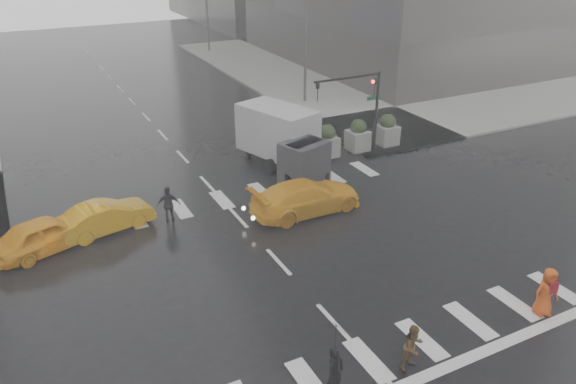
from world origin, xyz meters
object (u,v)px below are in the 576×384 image
pedestrian_brown (413,347)px  taxi_mid (106,217)px  box_truck (284,139)px  taxi_front (46,234)px  traffic_signal_pole (362,97)px  pedestrian_orange (547,292)px

pedestrian_brown → taxi_mid: 13.78m
pedestrian_brown → box_truck: size_ratio=0.25×
taxi_front → pedestrian_brown: bearing=-162.3°
traffic_signal_pole → taxi_mid: 14.78m
traffic_signal_pole → taxi_mid: bearing=-169.9°
pedestrian_orange → taxi_front: size_ratio=0.42×
traffic_signal_pole → pedestrian_brown: (-8.05, -14.81, -2.48)m
pedestrian_orange → taxi_mid: 16.96m
pedestrian_brown → pedestrian_orange: 5.42m
traffic_signal_pole → box_truck: (-4.76, -0.10, -1.55)m
pedestrian_orange → taxi_mid: bearing=148.5°
pedestrian_brown → traffic_signal_pole: bearing=52.2°
pedestrian_brown → box_truck: (3.30, 14.71, 0.93)m
pedestrian_orange → taxi_front: (-14.06, 11.79, -0.17)m
traffic_signal_pole → pedestrian_brown: traffic_signal_pole is taller
taxi_mid → traffic_signal_pole: bearing=-92.2°
pedestrian_brown → taxi_mid: size_ratio=0.37×
taxi_front → traffic_signal_pole: bearing=-98.3°
taxi_front → box_truck: (11.94, 2.93, 0.97)m
traffic_signal_pole → pedestrian_orange: 15.22m
taxi_front → box_truck: 12.33m
traffic_signal_pole → box_truck: traffic_signal_pole is taller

